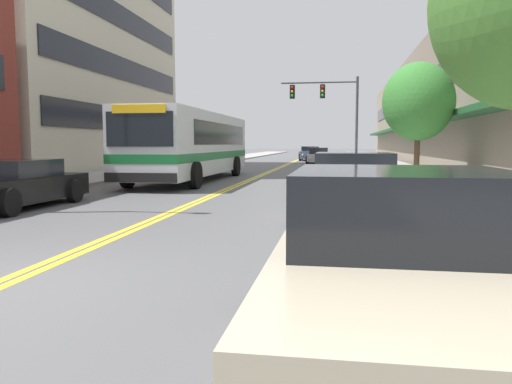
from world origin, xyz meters
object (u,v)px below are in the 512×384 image
car_white_parked_right_mid (354,188)px  car_black_parked_left_near (12,185)px  car_silver_moving_lead (319,156)px  car_slate_blue_moving_second (311,154)px  car_champagne_parked_right_foreground (402,279)px  car_beige_moving_third (308,152)px  traffic_signal_mast (330,104)px  fire_hydrant (404,181)px  city_bus (193,143)px  street_tree_right_mid (418,102)px

car_white_parked_right_mid → car_black_parked_left_near: bearing=177.6°
car_white_parked_right_mid → car_silver_moving_lead: car_white_parked_right_mid is taller
car_white_parked_right_mid → car_slate_blue_moving_second: (-2.93, 38.23, -0.02)m
car_champagne_parked_right_foreground → car_white_parked_right_mid: size_ratio=0.92×
car_black_parked_left_near → car_white_parked_right_mid: size_ratio=1.04×
car_champagne_parked_right_foreground → car_beige_moving_third: bearing=94.0°
car_slate_blue_moving_second → traffic_signal_mast: (2.04, -14.80, 3.71)m
car_champagne_parked_right_foreground → car_silver_moving_lead: car_champagne_parked_right_foreground is taller
traffic_signal_mast → car_slate_blue_moving_second: bearing=97.9°
car_beige_moving_third → traffic_signal_mast: 24.98m
car_slate_blue_moving_second → fire_hydrant: size_ratio=5.79×
city_bus → street_tree_right_mid: bearing=-2.3°
car_beige_moving_third → car_silver_moving_lead: bearing=-83.6°
car_champagne_parked_right_foreground → car_silver_moving_lead: bearing=93.0°
car_white_parked_right_mid → car_silver_moving_lead: size_ratio=0.95×
car_white_parked_right_mid → street_tree_right_mid: bearing=74.3°
car_champagne_parked_right_foreground → car_silver_moving_lead: size_ratio=0.87×
city_bus → car_black_parked_left_near: 10.49m
car_beige_moving_third → car_champagne_parked_right_foreground: bearing=-86.0°
car_champagne_parked_right_foreground → city_bus: bearing=110.9°
car_white_parked_right_mid → car_slate_blue_moving_second: bearing=94.4°
car_black_parked_left_near → traffic_signal_mast: size_ratio=0.77×
car_black_parked_left_near → car_white_parked_right_mid: car_white_parked_right_mid is taller
fire_hydrant → car_white_parked_right_mid: bearing=-110.5°
car_champagne_parked_right_foreground → street_tree_right_mid: 18.22m
car_silver_moving_lead → street_tree_right_mid: bearing=-77.3°
car_champagne_parked_right_foreground → car_beige_moving_third: car_champagne_parked_right_foreground is taller
car_white_parked_right_mid → car_beige_moving_third: size_ratio=1.05×
city_bus → car_silver_moving_lead: bearing=76.8°
car_silver_moving_lead → car_slate_blue_moving_second: (-1.02, 6.65, 0.04)m
car_slate_blue_moving_second → car_black_parked_left_near: bearing=-98.6°
traffic_signal_mast → car_silver_moving_lead: bearing=97.2°
city_bus → car_slate_blue_moving_second: 27.89m
car_black_parked_left_near → car_slate_blue_moving_second: 38.30m
city_bus → fire_hydrant: (8.47, -6.22, -1.17)m
car_champagne_parked_right_foreground → street_tree_right_mid: street_tree_right_mid is taller
car_champagne_parked_right_foreground → traffic_signal_mast: traffic_signal_mast is taller
street_tree_right_mid → city_bus: bearing=177.7°
car_silver_moving_lead → car_slate_blue_moving_second: car_slate_blue_moving_second is taller
car_slate_blue_moving_second → car_silver_moving_lead: bearing=-81.3°
street_tree_right_mid → car_champagne_parked_right_foreground: bearing=-98.9°
fire_hydrant → street_tree_right_mid: bearing=78.0°
street_tree_right_mid → fire_hydrant: size_ratio=6.16×
car_slate_blue_moving_second → street_tree_right_mid: size_ratio=0.94×
street_tree_right_mid → fire_hydrant: (-1.23, -5.83, -2.84)m
city_bus → street_tree_right_mid: 9.86m
car_black_parked_left_near → traffic_signal_mast: traffic_signal_mast is taller
street_tree_right_mid → traffic_signal_mast: bearing=106.0°
car_beige_moving_third → street_tree_right_mid: street_tree_right_mid is taller
car_black_parked_left_near → car_white_parked_right_mid: bearing=-2.4°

